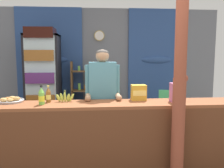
% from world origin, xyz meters
% --- Properties ---
extents(ground_plane, '(7.55, 7.55, 0.00)m').
position_xyz_m(ground_plane, '(0.00, 1.16, 0.00)').
color(ground_plane, '#665B51').
extents(back_wall_curtained, '(5.14, 0.22, 2.53)m').
position_xyz_m(back_wall_curtained, '(-0.01, 2.95, 1.30)').
color(back_wall_curtained, slate).
rests_on(back_wall_curtained, ground).
extents(stall_counter, '(4.01, 0.50, 0.91)m').
position_xyz_m(stall_counter, '(-0.07, 0.43, 0.56)').
color(stall_counter, brown).
rests_on(stall_counter, ground).
extents(timber_post, '(0.18, 0.16, 2.53)m').
position_xyz_m(timber_post, '(0.71, 0.17, 1.21)').
color(timber_post, brown).
rests_on(timber_post, ground).
extents(drink_fridge, '(0.65, 0.69, 2.03)m').
position_xyz_m(drink_fridge, '(-1.27, 2.32, 1.10)').
color(drink_fridge, black).
rests_on(drink_fridge, ground).
extents(bottle_shelf_rack, '(0.48, 0.28, 1.38)m').
position_xyz_m(bottle_shelf_rack, '(-0.51, 2.62, 0.71)').
color(bottle_shelf_rack, brown).
rests_on(bottle_shelf_rack, ground).
extents(plastic_lawn_chair, '(0.51, 0.51, 0.86)m').
position_xyz_m(plastic_lawn_chair, '(1.19, 1.99, 0.49)').
color(plastic_lawn_chair, '#4CC675').
rests_on(plastic_lawn_chair, ground).
extents(shopkeeper, '(0.50, 0.42, 1.61)m').
position_xyz_m(shopkeeper, '(-0.16, 0.93, 1.01)').
color(shopkeeper, '#28282D').
rests_on(shopkeeper, ground).
extents(soda_bottle_lime_soda, '(0.08, 0.08, 0.25)m').
position_xyz_m(soda_bottle_lime_soda, '(-0.95, 0.51, 1.02)').
color(soda_bottle_lime_soda, '#75C64C').
rests_on(soda_bottle_lime_soda, stall_counter).
extents(soda_bottle_iced_tea, '(0.06, 0.06, 0.22)m').
position_xyz_m(soda_bottle_iced_tea, '(-0.89, 0.65, 1.01)').
color(soda_bottle_iced_tea, brown).
rests_on(soda_bottle_iced_tea, stall_counter).
extents(snack_box_choco_powder, '(0.20, 0.14, 0.21)m').
position_xyz_m(snack_box_choco_powder, '(0.33, 0.70, 1.02)').
color(snack_box_choco_powder, gold).
rests_on(snack_box_choco_powder, stall_counter).
extents(snack_box_wafer, '(0.17, 0.14, 0.25)m').
position_xyz_m(snack_box_wafer, '(0.81, 0.53, 1.04)').
color(snack_box_wafer, '#B76699').
rests_on(snack_box_wafer, stall_counter).
extents(pastry_tray, '(0.36, 0.36, 0.07)m').
position_xyz_m(pastry_tray, '(-1.40, 0.71, 0.93)').
color(pastry_tray, '#BCBCC1').
rests_on(pastry_tray, stall_counter).
extents(banana_bunch, '(0.26, 0.05, 0.16)m').
position_xyz_m(banana_bunch, '(-0.68, 0.67, 0.97)').
color(banana_bunch, '#B7C647').
rests_on(banana_bunch, stall_counter).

